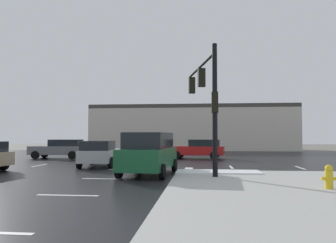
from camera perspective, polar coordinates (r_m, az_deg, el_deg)
name	(u,v)px	position (r m, az deg, el deg)	size (l,w,h in m)	color
ground_plane	(133,167)	(20.53, -6.15, -7.80)	(120.00, 120.00, 0.00)	slate
road_asphalt	(133,166)	(20.53, -6.15, -7.77)	(44.00, 44.00, 0.02)	black
snow_strip_curbside	(218,172)	(16.13, 8.68, -8.62)	(4.00, 1.60, 0.06)	white
lane_markings	(149,169)	(18.96, -3.40, -8.18)	(36.15, 36.15, 0.01)	silver
traffic_signal_mast	(206,91)	(16.03, 6.60, 5.20)	(1.46, 5.82, 5.77)	black
fire_hydrant	(329,177)	(12.25, 26.17, -8.59)	(0.48, 0.26, 0.79)	gold
strip_building_background	(192,128)	(45.23, 4.28, -1.15)	(26.79, 8.00, 5.98)	beige
sedan_silver	(100,153)	(20.70, -11.73, -5.35)	(2.35, 4.66, 1.58)	#B7BABF
sedan_grey	(60,148)	(29.06, -18.24, -4.46)	(4.61, 2.21, 1.58)	slate
suv_green	(149,152)	(15.97, -3.28, -5.39)	(2.48, 4.95, 2.03)	#195933
sedan_red	(199,149)	(27.27, 5.35, -4.71)	(4.68, 2.45, 1.58)	#B21919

